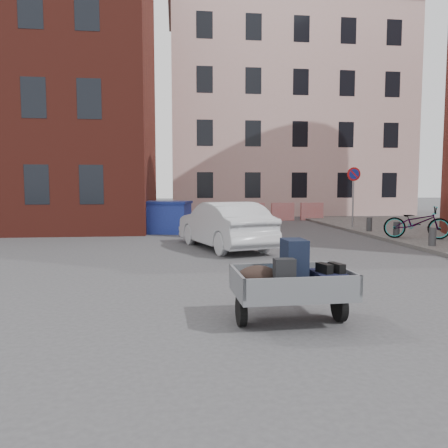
{
  "coord_description": "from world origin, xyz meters",
  "views": [
    {
      "loc": [
        -1.82,
        -9.1,
        1.95
      ],
      "look_at": [
        -0.75,
        0.57,
        1.1
      ],
      "focal_mm": 35.0,
      "sensor_mm": 36.0,
      "label": 1
    }
  ],
  "objects": [
    {
      "name": "ground",
      "position": [
        0.0,
        0.0,
        0.0
      ],
      "size": [
        120.0,
        120.0,
        0.0
      ],
      "primitive_type": "plane",
      "color": "#38383A",
      "rests_on": "ground"
    },
    {
      "name": "no_parking_sign",
      "position": [
        6.0,
        9.48,
        2.01
      ],
      "size": [
        0.6,
        0.09,
        2.65
      ],
      "color": "gray",
      "rests_on": "sidewalk"
    },
    {
      "name": "silver_car",
      "position": [
        -0.33,
        4.4,
        0.73
      ],
      "size": [
        2.82,
        4.68,
        1.46
      ],
      "primitive_type": "imported",
      "rotation": [
        0.0,
        0.0,
        3.45
      ],
      "color": "#B7BABF",
      "rests_on": "ground"
    },
    {
      "name": "building_brick",
      "position": [
        -9.0,
        13.0,
        7.0
      ],
      "size": [
        12.0,
        10.0,
        14.0
      ],
      "primitive_type": "cube",
      "color": "#591E16",
      "rests_on": "ground"
    },
    {
      "name": "building_pink",
      "position": [
        6.0,
        22.0,
        7.0
      ],
      "size": [
        16.0,
        8.0,
        14.0
      ],
      "primitive_type": "cube",
      "color": "beige",
      "rests_on": "ground"
    },
    {
      "name": "trailer",
      "position": [
        -0.21,
        -3.19,
        0.61
      ],
      "size": [
        1.64,
        1.83,
        1.2
      ],
      "rotation": [
        0.0,
        0.0,
        0.04
      ],
      "color": "black",
      "rests_on": "ground"
    },
    {
      "name": "bicycle",
      "position": [
        6.5,
        5.17,
        0.69
      ],
      "size": [
        2.28,
        1.56,
        1.13
      ],
      "primitive_type": "imported",
      "rotation": [
        0.0,
        0.0,
        1.16
      ],
      "color": "black",
      "rests_on": "sidewalk"
    },
    {
      "name": "bollards",
      "position": [
        6.0,
        3.4,
        0.4
      ],
      "size": [
        0.22,
        9.02,
        0.55
      ],
      "color": "#3A3A3D",
      "rests_on": "sidewalk"
    },
    {
      "name": "barriers",
      "position": [
        4.2,
        15.0,
        0.5
      ],
      "size": [
        4.7,
        0.18,
        1.0
      ],
      "color": "red",
      "rests_on": "ground"
    },
    {
      "name": "dumpster",
      "position": [
        -2.8,
        9.32,
        0.66
      ],
      "size": [
        3.42,
        2.28,
        1.31
      ],
      "rotation": [
        0.0,
        0.0,
        -0.23
      ],
      "color": "navy",
      "rests_on": "ground"
    }
  ]
}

